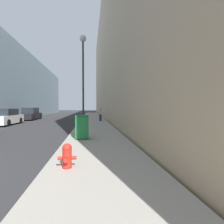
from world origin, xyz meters
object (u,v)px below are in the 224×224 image
lamppost (83,66)px  parked_sedan_near (6,118)px  fire_hydrant (67,155)px  parked_sedan_far (31,114)px  trash_bin (82,127)px  pedestrian_on_sidewalk (100,114)px

lamppost → parked_sedan_near: size_ratio=1.48×
fire_hydrant → parked_sedan_far: (-7.50, 20.33, 0.26)m
fire_hydrant → trash_bin: bearing=87.4°
fire_hydrant → lamppost: (0.08, 8.05, 4.16)m
parked_sedan_far → trash_bin: bearing=-64.6°
parked_sedan_near → lamppost: bearing=-34.9°
fire_hydrant → parked_sedan_near: bearing=119.4°
fire_hydrant → trash_bin: 4.18m
parked_sedan_near → pedestrian_on_sidewalk: size_ratio=2.86×
parked_sedan_near → parked_sedan_far: size_ratio=0.94×
fire_hydrant → pedestrian_on_sidewalk: 15.08m
pedestrian_on_sidewalk → parked_sedan_far: bearing=149.8°
trash_bin → parked_sedan_far: parked_sedan_far is taller
trash_bin → parked_sedan_near: bearing=130.0°
parked_sedan_near → pedestrian_on_sidewalk: bearing=10.0°
lamppost → parked_sedan_far: (-7.58, 12.28, -3.90)m
lamppost → pedestrian_on_sidewalk: size_ratio=4.25×
parked_sedan_near → parked_sedan_far: (0.03, 6.97, 0.03)m
lamppost → parked_sedan_far: lamppost is taller
fire_hydrant → lamppost: 9.06m
trash_bin → pedestrian_on_sidewalk: pedestrian_on_sidewalk is taller
parked_sedan_near → pedestrian_on_sidewalk: 9.36m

